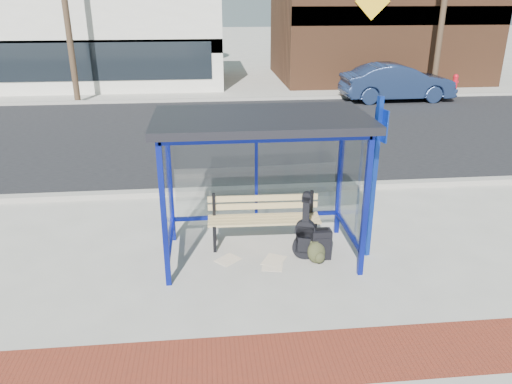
{
  "coord_description": "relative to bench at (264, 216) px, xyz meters",
  "views": [
    {
      "loc": [
        -0.84,
        -7.42,
        4.16
      ],
      "look_at": [
        -0.06,
        0.2,
        1.09
      ],
      "focal_mm": 35.0,
      "sensor_mm": 36.0,
      "label": 1
    }
  ],
  "objects": [
    {
      "name": "storefront_brown",
      "position": [
        7.9,
        18.03,
        2.68
      ],
      "size": [
        10.0,
        7.08,
        6.4
      ],
      "color": "#59331E",
      "rests_on": "ground"
    },
    {
      "name": "brick_paver_strip",
      "position": [
        -0.1,
        -3.07,
        -0.52
      ],
      "size": [
        60.0,
        1.0,
        0.01
      ],
      "primitive_type": "cube",
      "color": "maroon",
      "rests_on": "ground"
    },
    {
      "name": "curb_near",
      "position": [
        -0.1,
        2.43,
        -0.46
      ],
      "size": [
        60.0,
        0.25,
        0.12
      ],
      "primitive_type": "cube",
      "color": "gray",
      "rests_on": "ground"
    },
    {
      "name": "newspaper_b",
      "position": [
        0.04,
        -0.88,
        -0.52
      ],
      "size": [
        0.38,
        0.33,
        0.01
      ],
      "primitive_type": "cube",
      "rotation": [
        0.0,
        0.0,
        -0.21
      ],
      "color": "white",
      "rests_on": "ground"
    },
    {
      "name": "backpack",
      "position": [
        0.79,
        -0.79,
        -0.34
      ],
      "size": [
        0.37,
        0.35,
        0.37
      ],
      "rotation": [
        0.0,
        0.0,
        0.32
      ],
      "color": "#2E311B",
      "rests_on": "ground"
    },
    {
      "name": "guitar_bag",
      "position": [
        0.62,
        -0.62,
        -0.11
      ],
      "size": [
        0.43,
        0.24,
        1.13
      ],
      "rotation": [
        0.0,
        0.0,
        -0.32
      ],
      "color": "black",
      "rests_on": "ground"
    },
    {
      "name": "bench",
      "position": [
        0.0,
        0.0,
        0.0
      ],
      "size": [
        1.96,
        0.53,
        0.92
      ],
      "rotation": [
        0.0,
        0.0,
        -0.03
      ],
      "color": "black",
      "rests_on": "ground"
    },
    {
      "name": "curb_far",
      "position": [
        -0.1,
        12.63,
        -0.46
      ],
      "size": [
        60.0,
        0.25,
        0.12
      ],
      "primitive_type": "cube",
      "color": "gray",
      "rests_on": "ground"
    },
    {
      "name": "newspaper_c",
      "position": [
        0.1,
        -0.66,
        -0.52
      ],
      "size": [
        0.48,
        0.51,
        0.01
      ],
      "primitive_type": "cube",
      "rotation": [
        0.0,
        0.0,
        1.08
      ],
      "color": "white",
      "rests_on": "ground"
    },
    {
      "name": "parked_car",
      "position": [
        6.89,
        11.98,
        0.23
      ],
      "size": [
        4.56,
        1.69,
        1.49
      ],
      "primitive_type": "imported",
      "rotation": [
        0.0,
        0.0,
        1.6
      ],
      "color": "#1B2A4C",
      "rests_on": "ground"
    },
    {
      "name": "ground",
      "position": [
        -0.1,
        -0.47,
        -0.52
      ],
      "size": [
        120.0,
        120.0,
        0.0
      ],
      "primitive_type": "plane",
      "color": "#B2ADA0",
      "rests_on": "ground"
    },
    {
      "name": "bus_shelter",
      "position": [
        -0.1,
        -0.4,
        1.55
      ],
      "size": [
        3.3,
        1.8,
        2.42
      ],
      "color": "navy",
      "rests_on": "ground"
    },
    {
      "name": "newspaper_a",
      "position": [
        -0.66,
        -0.56,
        -0.52
      ],
      "size": [
        0.48,
        0.48,
        0.01
      ],
      "primitive_type": "cube",
      "rotation": [
        0.0,
        0.0,
        0.75
      ],
      "color": "white",
      "rests_on": "ground"
    },
    {
      "name": "street_asphalt",
      "position": [
        -0.1,
        7.53,
        -0.52
      ],
      "size": [
        60.0,
        10.0,
        0.0
      ],
      "primitive_type": "cube",
      "color": "black",
      "rests_on": "ground"
    },
    {
      "name": "sign_post",
      "position": [
        1.71,
        -0.61,
        1.0
      ],
      "size": [
        0.15,
        0.33,
        2.71
      ],
      "rotation": [
        0.0,
        0.0,
        0.26
      ],
      "color": "#0D2C98",
      "rests_on": "ground"
    },
    {
      "name": "suitcase",
      "position": [
        0.89,
        -0.65,
        -0.26
      ],
      "size": [
        0.33,
        0.22,
        0.57
      ],
      "rotation": [
        0.0,
        0.0,
        0.01
      ],
      "color": "black",
      "rests_on": "ground"
    },
    {
      "name": "far_sidewalk",
      "position": [
        -0.1,
        14.53,
        -0.52
      ],
      "size": [
        60.0,
        4.0,
        0.01
      ],
      "primitive_type": "cube",
      "color": "#B2ADA0",
      "rests_on": "ground"
    },
    {
      "name": "storefront_white",
      "position": [
        -9.1,
        17.52,
        1.48
      ],
      "size": [
        18.0,
        6.04,
        4.0
      ],
      "color": "silver",
      "rests_on": "ground"
    },
    {
      "name": "fire_hydrant",
      "position": [
        10.25,
        13.68,
        -0.1
      ],
      "size": [
        0.35,
        0.23,
        0.78
      ],
      "rotation": [
        0.0,
        0.0,
        0.34
      ],
      "color": "red",
      "rests_on": "ground"
    }
  ]
}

